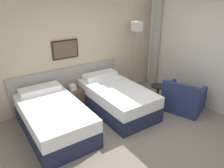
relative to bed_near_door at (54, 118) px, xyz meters
name	(u,v)px	position (x,y,z in m)	size (l,w,h in m)	color
ground_plane	(136,137)	(1.25, -1.10, -0.31)	(16.00, 16.00, 0.00)	slate
wall_headboard	(82,50)	(1.22, 1.04, 0.99)	(10.00, 0.10, 2.70)	#C6B28E
wall_window	(218,55)	(3.50, -1.19, 1.03)	(0.21, 4.62, 2.70)	white
bed_near_door	(54,118)	(0.00, 0.00, 0.00)	(1.09, 1.97, 0.72)	#1E233D
bed_near_window	(116,98)	(1.55, 0.00, 0.00)	(1.09, 1.97, 0.72)	#1E233D
nightstand	(73,98)	(0.77, 0.74, -0.08)	(0.44, 0.38, 0.58)	brown
floor_lamp	(137,33)	(2.70, 0.71, 1.30)	(0.24, 0.24, 1.92)	#9E9993
side_table	(158,91)	(2.60, -0.32, 0.03)	(0.36, 0.36, 0.49)	black
armchair	(183,100)	(2.87, -0.90, -0.04)	(1.00, 1.06, 0.77)	navy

